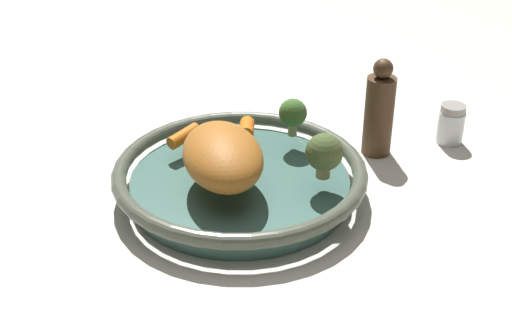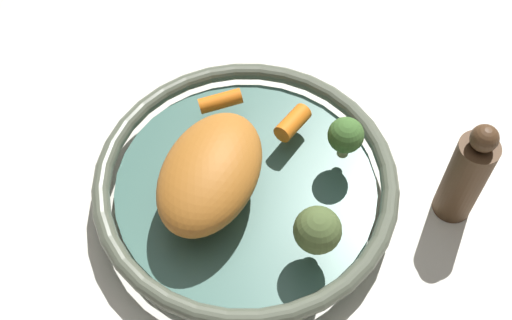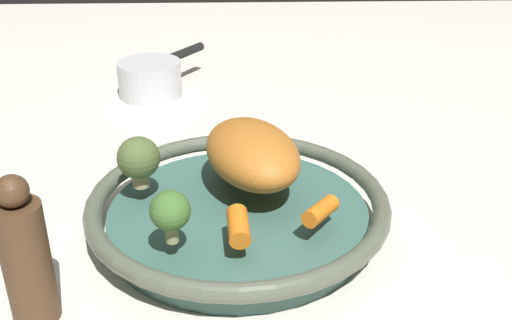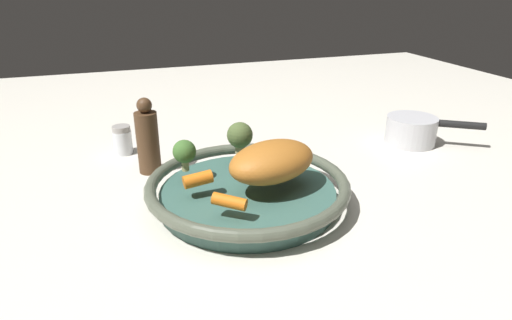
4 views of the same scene
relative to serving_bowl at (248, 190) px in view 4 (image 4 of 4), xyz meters
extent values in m
plane|color=silver|center=(0.00, 0.00, -0.03)|extent=(2.39, 2.39, 0.00)
cylinder|color=#3D665B|center=(0.00, 0.00, -0.01)|extent=(0.29, 0.29, 0.03)
torus|color=#535A4A|center=(0.00, 0.00, 0.01)|extent=(0.34, 0.34, 0.02)
ellipsoid|color=#B56A26|center=(-0.04, 0.02, 0.05)|extent=(0.18, 0.14, 0.06)
cylinder|color=orange|center=(0.08, 0.00, 0.03)|extent=(0.05, 0.02, 0.03)
cylinder|color=orange|center=(0.06, 0.08, 0.03)|extent=(0.05, 0.04, 0.02)
cylinder|color=tan|center=(0.09, -0.06, 0.03)|extent=(0.01, 0.01, 0.02)
sphere|color=#406A2E|center=(0.09, -0.06, 0.06)|extent=(0.04, 0.04, 0.04)
cylinder|color=tan|center=(-0.02, -0.11, 0.03)|extent=(0.02, 0.02, 0.02)
sphere|color=#4C5F31|center=(-0.02, -0.11, 0.06)|extent=(0.05, 0.05, 0.05)
cylinder|color=silver|center=(0.18, -0.30, 0.00)|extent=(0.04, 0.04, 0.05)
cylinder|color=#9E9993|center=(0.18, -0.30, 0.03)|extent=(0.04, 0.04, 0.01)
cylinder|color=#4C331E|center=(0.14, -0.19, 0.03)|extent=(0.04, 0.04, 0.12)
sphere|color=#4C331E|center=(0.14, -0.19, 0.11)|extent=(0.03, 0.03, 0.03)
cylinder|color=silver|center=(-0.44, -0.15, 0.01)|extent=(0.11, 0.11, 0.06)
cylinder|color=black|center=(-0.52, -0.09, 0.03)|extent=(0.09, 0.07, 0.02)
camera|label=1|loc=(-0.81, -0.10, 0.49)|focal=50.07mm
camera|label=2|loc=(-0.29, -0.25, 0.63)|focal=46.36mm
camera|label=3|loc=(0.58, 0.00, 0.36)|focal=42.22mm
camera|label=4|loc=(0.20, 0.63, 0.34)|focal=31.19mm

